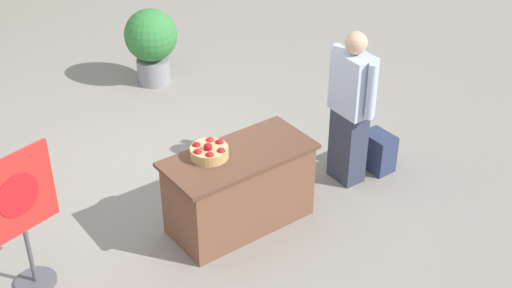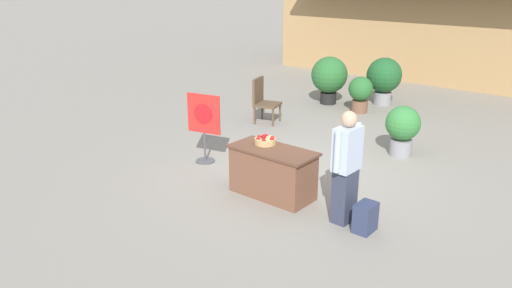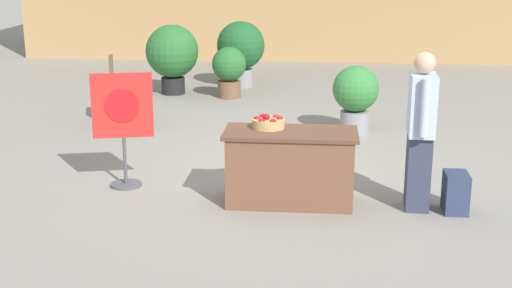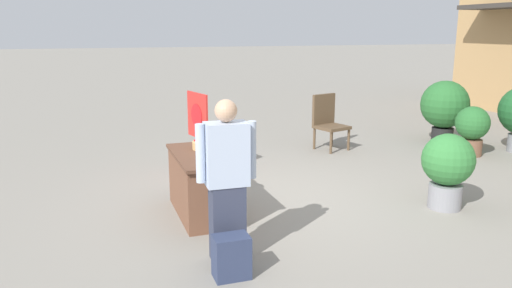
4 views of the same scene
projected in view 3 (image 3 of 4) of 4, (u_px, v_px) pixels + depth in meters
ground_plane at (276, 171)px, 8.76m from camera, size 120.00×120.00×0.00m
display_table at (290, 167)px, 7.60m from camera, size 1.41×0.67×0.80m
apple_basket at (268, 123)px, 7.61m from camera, size 0.35×0.35×0.16m
person_visitor at (421, 131)px, 7.32m from camera, size 0.28×0.61×1.66m
backpack at (456, 192)px, 7.38m from camera, size 0.24×0.34×0.42m
poster_board at (123, 123)px, 8.04m from camera, size 0.67×0.36×1.32m
patio_chair at (121, 89)px, 10.81m from camera, size 0.68×0.68×1.07m
potted_plant_far_right at (241, 48)px, 13.91m from camera, size 0.94×0.94×1.27m
potted_plant_near_left at (229, 69)px, 12.90m from camera, size 0.62×0.62×0.93m
potted_plant_far_left at (356, 94)px, 10.44m from camera, size 0.68×0.68×1.00m
potted_plant_near_right at (172, 53)px, 13.17m from camera, size 0.98×0.98×1.29m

